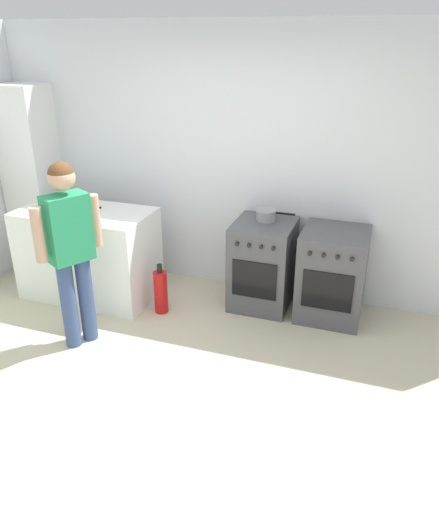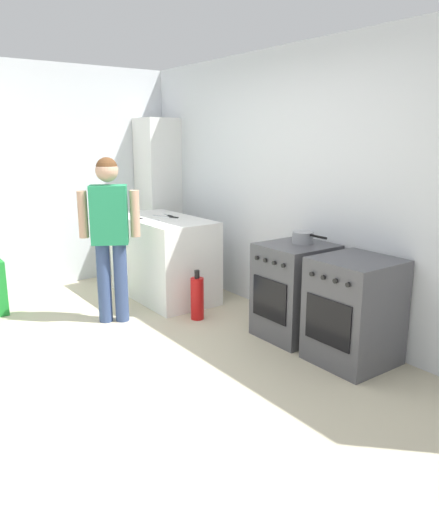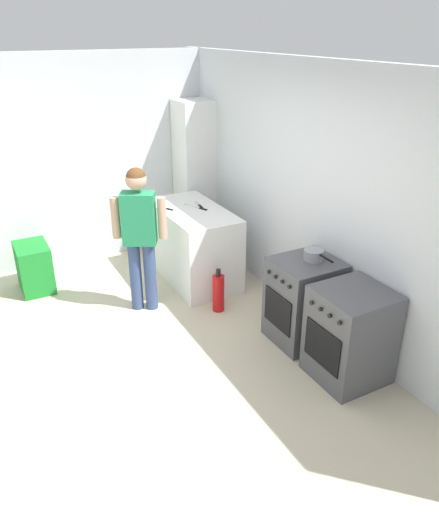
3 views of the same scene
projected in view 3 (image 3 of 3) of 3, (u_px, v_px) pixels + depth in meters
ground_plane at (140, 364)px, 4.63m from camera, size 8.00×8.00×0.00m
back_wall at (319, 199)px, 4.92m from camera, size 6.00×0.10×2.60m
side_wall_left at (93, 160)px, 6.33m from camera, size 0.10×3.10×2.60m
counter_unit at (193, 244)px, 6.03m from camera, size 1.30×0.70×0.90m
oven_left at (304, 301)px, 4.84m from camera, size 0.56×0.62×0.85m
oven_right at (350, 335)px, 4.31m from camera, size 0.59×0.62×0.85m
pot at (314, 255)px, 4.67m from camera, size 0.37×0.19×0.10m
knife_utility at (199, 205)px, 5.97m from camera, size 0.25×0.06×0.01m
knife_bread at (197, 207)px, 5.90m from camera, size 0.34×0.16×0.01m
knife_carving at (176, 211)px, 5.78m from camera, size 0.31×0.17×0.01m
person at (140, 229)px, 5.17m from camera, size 0.34×0.51×1.59m
fire_extinguisher at (218, 293)px, 5.42m from camera, size 0.13×0.13×0.50m
recycling_crate_lower at (36, 278)px, 5.90m from camera, size 0.52×0.36×0.28m
recycling_crate_upper at (32, 257)px, 5.79m from camera, size 0.52×0.36×0.28m
larder_cabinet at (194, 176)px, 6.77m from camera, size 0.48×0.44×2.00m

